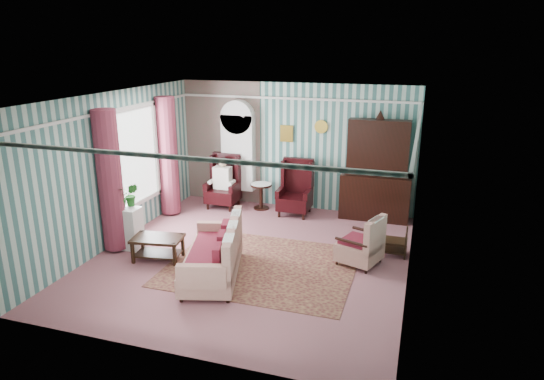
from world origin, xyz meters
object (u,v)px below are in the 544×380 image
(bookcase, at_px, (238,158))
(floral_armchair, at_px, (360,237))
(round_side_table, at_px, (261,196))
(dresser_hutch, at_px, (377,167))
(coffee_table, at_px, (158,248))
(wingback_left, at_px, (223,182))
(seated_woman, at_px, (223,183))
(nest_table, at_px, (395,241))
(wingback_right, at_px, (295,188))
(plant_stand, at_px, (127,228))
(sofa, at_px, (212,246))

(bookcase, bearing_deg, floral_armchair, -37.68)
(round_side_table, bearing_deg, dresser_hutch, 2.64)
(round_side_table, height_order, coffee_table, round_side_table)
(round_side_table, bearing_deg, wingback_left, -170.54)
(bookcase, height_order, seated_woman, bookcase)
(dresser_hutch, relative_size, nest_table, 4.37)
(wingback_right, bearing_deg, wingback_left, 180.00)
(bookcase, height_order, dresser_hutch, dresser_hutch)
(wingback_right, relative_size, plant_stand, 1.56)
(plant_stand, bearing_deg, coffee_table, -19.88)
(wingback_right, height_order, round_side_table, wingback_right)
(coffee_table, bearing_deg, seated_woman, 90.67)
(bookcase, relative_size, dresser_hutch, 0.95)
(seated_woman, xyz_separation_m, coffee_table, (0.04, -3.05, -0.37))
(dresser_hutch, relative_size, wingback_left, 1.89)
(wingback_right, distance_m, coffee_table, 3.52)
(bookcase, relative_size, sofa, 1.18)
(dresser_hutch, distance_m, wingback_right, 1.86)
(bookcase, bearing_deg, round_side_table, -20.27)
(bookcase, bearing_deg, wingback_left, -122.66)
(wingback_left, xyz_separation_m, seated_woman, (0.00, 0.00, -0.04))
(coffee_table, bearing_deg, nest_table, 20.42)
(dresser_hutch, distance_m, seated_woman, 3.56)
(wingback_left, bearing_deg, nest_table, -20.85)
(dresser_hutch, distance_m, nest_table, 2.11)
(wingback_right, bearing_deg, seated_woman, 180.00)
(floral_armchair, bearing_deg, plant_stand, 117.71)
(bookcase, height_order, round_side_table, bookcase)
(round_side_table, relative_size, sofa, 0.32)
(wingback_right, xyz_separation_m, sofa, (-0.51, -3.36, -0.08))
(nest_table, height_order, floral_armchair, floral_armchair)
(round_side_table, xyz_separation_m, plant_stand, (-1.70, -2.90, 0.10))
(wingback_left, xyz_separation_m, nest_table, (4.07, -1.55, -0.35))
(plant_stand, bearing_deg, dresser_hutch, 35.08)
(seated_woman, height_order, round_side_table, seated_woman)
(plant_stand, xyz_separation_m, sofa, (2.04, -0.61, 0.15))
(sofa, height_order, coffee_table, sofa)
(nest_table, bearing_deg, floral_armchair, -134.97)
(nest_table, distance_m, coffee_table, 4.31)
(wingback_right, height_order, floral_armchair, wingback_right)
(bookcase, distance_m, seated_woman, 0.70)
(sofa, bearing_deg, nest_table, -73.22)
(floral_armchair, bearing_deg, dresser_hutch, 19.38)
(round_side_table, height_order, floral_armchair, floral_armchair)
(wingback_left, relative_size, wingback_right, 1.00)
(bookcase, xyz_separation_m, plant_stand, (-1.05, -3.14, -0.72))
(wingback_right, height_order, coffee_table, wingback_right)
(bookcase, relative_size, wingback_right, 1.79)
(round_side_table, xyz_separation_m, sofa, (0.34, -3.51, 0.25))
(wingback_left, distance_m, sofa, 3.58)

